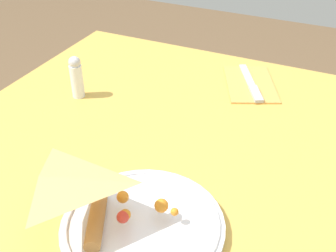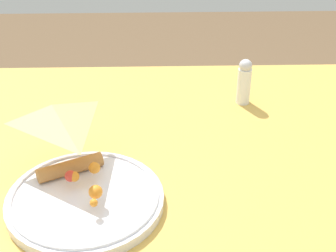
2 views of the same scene
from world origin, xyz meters
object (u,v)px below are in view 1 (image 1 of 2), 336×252
Objects in this scene: dining_table at (148,218)px; plate_pizza at (141,224)px; salt_shaker at (76,77)px; napkin_folded at (250,84)px; butter_knife at (251,84)px.

dining_table is 0.17m from plate_pizza.
salt_shaker is at bearing 47.10° from plate_pizza.
butter_knife is at bearing -151.88° from napkin_folded.
plate_pizza is 0.51m from butter_knife.
butter_knife is at bearing -3.24° from plate_pizza.
plate_pizza reaches higher than dining_table.
plate_pizza is at bearing -155.98° from dining_table.
plate_pizza is at bearing 177.29° from napkin_folded.
salt_shaker is at bearing 122.44° from napkin_folded.
butter_knife is (0.39, -0.08, 0.11)m from dining_table.
napkin_folded is 2.14× the size of salt_shaker.
butter_knife is at bearing -58.86° from salt_shaker.
salt_shaker is (-0.21, 0.35, 0.04)m from butter_knife.
plate_pizza is 1.41× the size of butter_knife.
napkin_folded is 1.21× the size of butter_knife.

